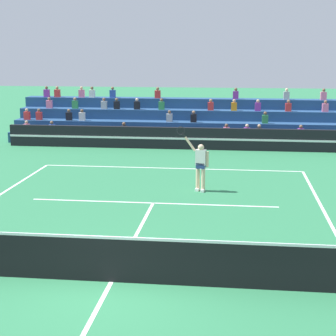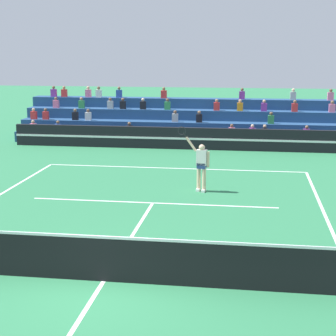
# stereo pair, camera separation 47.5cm
# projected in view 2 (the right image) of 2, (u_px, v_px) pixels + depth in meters

# --- Properties ---
(ground_plane) EXTENTS (120.00, 120.00, 0.00)m
(ground_plane) POSITION_uv_depth(u_px,v_px,m) (104.00, 281.00, 12.43)
(ground_plane) COLOR #2D7A4C
(court_lines) EXTENTS (11.10, 23.90, 0.01)m
(court_lines) POSITION_uv_depth(u_px,v_px,m) (104.00, 281.00, 12.43)
(court_lines) COLOR white
(court_lines) RESTS_ON ground
(tennis_net) EXTENTS (12.00, 0.10, 1.10)m
(tennis_net) POSITION_uv_depth(u_px,v_px,m) (103.00, 258.00, 12.32)
(tennis_net) COLOR black
(tennis_net) RESTS_ON ground
(sponsor_banner_wall) EXTENTS (18.00, 0.26, 1.10)m
(sponsor_banner_wall) POSITION_uv_depth(u_px,v_px,m) (187.00, 138.00, 28.32)
(sponsor_banner_wall) COLOR black
(sponsor_banner_wall) RESTS_ON ground
(bleacher_stand) EXTENTS (19.03, 3.80, 2.83)m
(bleacher_stand) POSITION_uv_depth(u_px,v_px,m) (193.00, 124.00, 31.33)
(bleacher_stand) COLOR navy
(bleacher_stand) RESTS_ON ground
(tennis_player) EXTENTS (1.23, 0.40, 2.38)m
(tennis_player) POSITION_uv_depth(u_px,v_px,m) (201.00, 164.00, 19.96)
(tennis_player) COLOR beige
(tennis_player) RESTS_ON ground
(tennis_ball) EXTENTS (0.07, 0.07, 0.07)m
(tennis_ball) POSITION_uv_depth(u_px,v_px,m) (199.00, 184.00, 21.10)
(tennis_ball) COLOR #C6DB33
(tennis_ball) RESTS_ON ground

